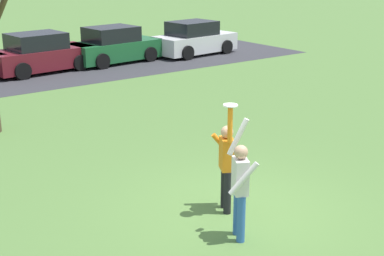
{
  "coord_description": "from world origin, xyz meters",
  "views": [
    {
      "loc": [
        -6.29,
        -7.02,
        4.55
      ],
      "look_at": [
        -0.45,
        0.79,
        1.48
      ],
      "focal_mm": 51.36,
      "sensor_mm": 36.0,
      "label": 1
    }
  ],
  "objects": [
    {
      "name": "parked_car_white",
      "position": [
        9.52,
        13.97,
        0.73
      ],
      "size": [
        4.25,
        2.34,
        1.59
      ],
      "rotation": [
        0.0,
        0.0,
        0.1
      ],
      "color": "white",
      "rests_on": "ground_plane"
    },
    {
      "name": "person_defender",
      "position": [
        -0.7,
        -0.86,
        0.98
      ],
      "size": [
        0.6,
        0.66,
        2.04
      ],
      "rotation": [
        0.0,
        0.0,
        1.08
      ],
      "color": "#3366B7",
      "rests_on": "ground_plane"
    },
    {
      "name": "frisbee_disc",
      "position": [
        -0.3,
        -0.12,
        2.09
      ],
      "size": [
        0.26,
        0.26,
        0.02
      ],
      "primitive_type": "cylinder",
      "color": "white",
      "rests_on": "person_catcher"
    },
    {
      "name": "ground_plane",
      "position": [
        0.0,
        0.0,
        0.0
      ],
      "size": [
        120.0,
        120.0,
        0.0
      ],
      "primitive_type": "plane",
      "color": "#567F3D"
    },
    {
      "name": "parked_car_green",
      "position": [
        5.45,
        14.43,
        0.73
      ],
      "size": [
        4.25,
        2.34,
        1.59
      ],
      "rotation": [
        0.0,
        0.0,
        0.1
      ],
      "color": "#1E6633",
      "rests_on": "ground_plane"
    },
    {
      "name": "person_catcher",
      "position": [
        -0.2,
        0.08,
        0.98
      ],
      "size": [
        0.51,
        0.59,
        2.08
      ],
      "rotation": [
        0.0,
        0.0,
        -2.06
      ],
      "color": "black",
      "rests_on": "ground_plane"
    },
    {
      "name": "parked_car_maroon",
      "position": [
        2.03,
        14.42,
        0.73
      ],
      "size": [
        4.25,
        2.34,
        1.59
      ],
      "rotation": [
        0.0,
        0.0,
        0.1
      ],
      "color": "maroon",
      "rests_on": "ground_plane"
    }
  ]
}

